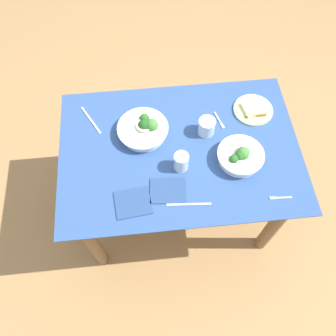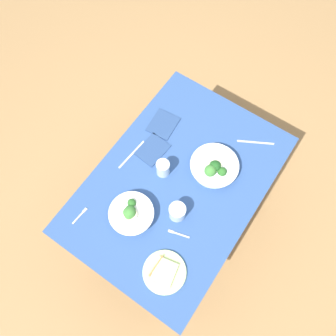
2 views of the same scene
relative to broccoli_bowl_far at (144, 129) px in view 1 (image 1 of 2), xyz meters
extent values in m
plane|color=#9E7547|center=(0.17, -0.11, -0.73)|extent=(6.00, 6.00, 0.00)
cube|color=#2D4C84|center=(0.17, -0.11, -0.04)|extent=(1.17, 0.81, 0.01)
cube|color=brown|center=(0.17, -0.11, -0.05)|extent=(1.14, 0.78, 0.02)
cylinder|color=brown|center=(-0.32, -0.42, -0.40)|extent=(0.07, 0.07, 0.67)
cylinder|color=brown|center=(0.66, -0.42, -0.40)|extent=(0.07, 0.07, 0.67)
cylinder|color=brown|center=(-0.32, 0.20, -0.40)|extent=(0.07, 0.07, 0.67)
cylinder|color=brown|center=(0.66, 0.20, -0.40)|extent=(0.07, 0.07, 0.67)
cylinder|color=white|center=(0.00, 0.00, -0.01)|extent=(0.22, 0.22, 0.04)
cylinder|color=white|center=(0.00, 0.00, 0.01)|extent=(0.25, 0.25, 0.01)
sphere|color=#286023|center=(0.01, 0.05, 0.02)|extent=(0.05, 0.05, 0.05)
sphere|color=#3D7A33|center=(0.04, 0.00, 0.03)|extent=(0.06, 0.06, 0.06)
sphere|color=#1E511E|center=(0.01, 0.00, 0.02)|extent=(0.06, 0.06, 0.06)
cylinder|color=beige|center=(0.00, 0.00, 0.03)|extent=(0.07, 0.07, 0.01)
cylinder|color=white|center=(0.44, -0.20, -0.01)|extent=(0.20, 0.20, 0.05)
cylinder|color=white|center=(0.44, -0.20, 0.02)|extent=(0.22, 0.22, 0.01)
sphere|color=#3D7A33|center=(0.45, -0.20, 0.04)|extent=(0.06, 0.06, 0.06)
sphere|color=#3D7A33|center=(0.45, -0.21, 0.03)|extent=(0.05, 0.05, 0.05)
sphere|color=#286023|center=(0.40, -0.23, 0.03)|extent=(0.04, 0.04, 0.04)
sphere|color=#3D7A33|center=(0.46, -0.20, 0.03)|extent=(0.05, 0.05, 0.05)
sphere|color=#33702D|center=(0.44, -0.21, 0.03)|extent=(0.05, 0.05, 0.05)
cylinder|color=beige|center=(0.45, -0.20, 0.03)|extent=(0.07, 0.07, 0.01)
cylinder|color=#B7D684|center=(0.57, 0.08, -0.03)|extent=(0.20, 0.20, 0.01)
cube|color=beige|center=(0.57, 0.08, -0.01)|extent=(0.13, 0.12, 0.02)
cube|color=#9E703D|center=(0.57, 0.04, -0.01)|extent=(0.11, 0.01, 0.02)
cylinder|color=silver|center=(0.16, -0.21, 0.02)|extent=(0.07, 0.07, 0.10)
cylinder|color=silver|center=(0.31, -0.02, 0.01)|extent=(0.08, 0.08, 0.09)
cube|color=#B7B7BC|center=(0.38, 0.05, -0.03)|extent=(0.03, 0.08, 0.00)
cube|color=#B7B7BC|center=(0.40, 0.00, -0.03)|extent=(0.02, 0.03, 0.00)
cube|color=#B7B7BC|center=(0.60, -0.42, -0.03)|extent=(0.07, 0.01, 0.00)
cube|color=#B7B7BC|center=(0.55, -0.41, -0.03)|extent=(0.03, 0.01, 0.00)
cube|color=#B7B7BC|center=(0.17, -0.41, -0.03)|extent=(0.20, 0.03, 0.00)
cube|color=#B7B7BC|center=(-0.27, 0.11, -0.03)|extent=(0.11, 0.18, 0.00)
cube|color=navy|center=(-0.08, -0.37, -0.03)|extent=(0.17, 0.15, 0.01)
cube|color=navy|center=(0.09, -0.33, -0.03)|extent=(0.17, 0.14, 0.01)
camera|label=1|loc=(0.02, -1.00, 1.41)|focal=37.32mm
camera|label=2|loc=(0.72, 0.20, 1.64)|focal=37.05mm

